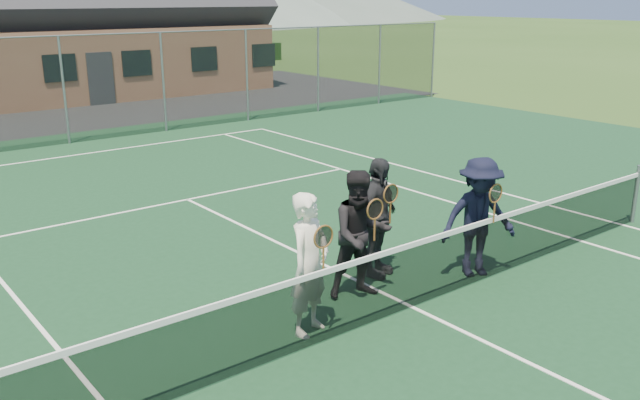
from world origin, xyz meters
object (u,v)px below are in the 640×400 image
at_px(player_a, 310,264).
at_px(player_d, 479,217).
at_px(tennis_net, 414,272).
at_px(player_b, 361,234).
at_px(player_c, 377,218).

xyz_separation_m(player_a, player_d, (3.05, -0.10, -0.00)).
relative_size(tennis_net, player_a, 6.49).
bearing_deg(player_b, tennis_net, -68.25).
relative_size(tennis_net, player_b, 6.49).
height_order(player_a, player_d, same).
relative_size(player_a, player_b, 1.00).
bearing_deg(player_d, player_a, 178.10).
height_order(player_a, player_b, same).
distance_m(player_a, player_d, 3.05).
distance_m(tennis_net, player_b, 0.88).
height_order(tennis_net, player_c, player_c).
distance_m(player_a, player_b, 1.27).
bearing_deg(tennis_net, player_b, 111.75).
bearing_deg(tennis_net, player_d, 7.97).
relative_size(tennis_net, player_c, 6.49).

